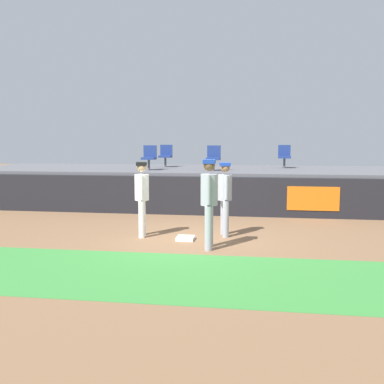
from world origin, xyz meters
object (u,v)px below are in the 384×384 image
Objects in this scene: player_coach_visitor at (209,197)px; seat_front_left at (149,156)px; seat_front_center at (214,157)px; seat_back_left at (166,155)px; seat_back_right at (284,155)px; first_base at (185,238)px; player_runner_visitor at (225,194)px; player_fielder_home at (142,194)px.

seat_front_left is (-2.70, 5.66, 0.65)m from player_coach_visitor.
seat_front_left is at bearing -180.00° from seat_front_center.
seat_front_center is 1.00× the size of seat_back_left.
seat_front_left is 1.00× the size of seat_back_right.
first_base is 5.62m from seat_front_left.
seat_front_left reaches higher than first_base.
player_runner_visitor is 5.28m from seat_front_left.
seat_back_right reaches higher than first_base.
first_base is at bearing -110.72° from seat_back_right.
player_fielder_home is 0.94× the size of player_coach_visitor.
player_fielder_home is 1.01× the size of player_runner_visitor.
seat_back_left is at bearing 180.00° from seat_back_right.
seat_back_left is at bearing 138.22° from seat_front_center.
player_coach_visitor is at bearing -49.19° from first_base.
first_base is at bearing 65.65° from player_fielder_home.
player_coach_visitor is 2.25× the size of seat_back_right.
seat_back_right reaches higher than player_runner_visitor.
seat_front_left is at bearing -160.11° from player_runner_visitor.
seat_back_right is at bearing 69.28° from first_base.
player_coach_visitor is 5.72m from seat_front_center.
player_fielder_home is 2.11× the size of seat_front_center.
seat_front_center is (2.20, 0.00, 0.00)m from seat_front_left.
first_base is 0.23× the size of player_fielder_home.
seat_front_left reaches higher than player_coach_visitor.
player_coach_visitor is (1.71, -0.98, 0.07)m from player_fielder_home.
seat_front_left is at bearing -158.73° from seat_back_right.
player_coach_visitor is 2.25× the size of seat_front_center.
player_fielder_home is at bearing -104.56° from seat_front_center.
seat_back_right is (1.92, 7.46, 0.65)m from player_coach_visitor.
seat_back_left is at bearing -170.09° from player_runner_visitor.
seat_back_left is (-0.80, 6.48, 0.72)m from player_fielder_home.
seat_back_left is (0.19, 1.80, 0.00)m from seat_front_left.
seat_front_left is (-2.08, 4.93, 1.70)m from first_base.
player_fielder_home is 1.97m from player_runner_visitor.
player_runner_visitor is 4.46m from seat_front_center.
seat_back_right is (2.55, 6.73, 1.70)m from first_base.
seat_back_left is (-2.51, 7.46, 0.65)m from player_coach_visitor.
seat_front_left is at bearing -179.14° from player_fielder_home.
player_fielder_home is 4.83m from seat_front_left.
seat_back_left is at bearing -163.42° from player_coach_visitor.
first_base is at bearing -67.17° from seat_front_left.
seat_back_right is (1.69, 6.14, 0.72)m from player_runner_visitor.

